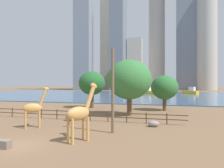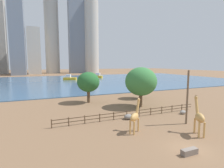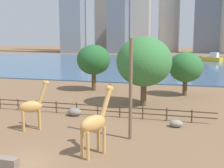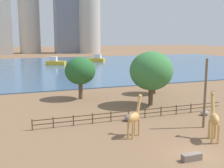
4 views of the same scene
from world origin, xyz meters
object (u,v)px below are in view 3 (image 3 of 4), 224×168
at_px(boat_sailboat, 212,58).
at_px(tree_center_broad, 94,60).
at_px(feeding_trough, 4,162).
at_px(tree_right_tall, 186,67).
at_px(giraffe_companion, 95,123).
at_px(boat_ferry, 181,62).
at_px(boat_tug, 160,59).
at_px(tree_left_large, 144,62).
at_px(utility_pole, 131,90).
at_px(boulder_near_fence, 176,123).
at_px(giraffe_tall, 33,106).
at_px(boulder_by_pole, 74,112).

bearing_deg(boat_sailboat, tree_center_broad, 104.97).
distance_m(feeding_trough, tree_right_tall, 28.63).
height_order(giraffe_companion, boat_sailboat, giraffe_companion).
bearing_deg(tree_center_broad, giraffe_companion, -71.12).
relative_size(boat_ferry, boat_sailboat, 0.82).
xyz_separation_m(giraffe_companion, boat_tug, (-3.25, 80.54, -1.08)).
bearing_deg(feeding_trough, tree_left_large, 72.29).
height_order(utility_pole, tree_right_tall, utility_pole).
xyz_separation_m(boulder_near_fence, boat_sailboat, (9.38, 80.02, 0.93)).
xyz_separation_m(giraffe_tall, giraffe_companion, (7.09, -3.85, 0.20)).
bearing_deg(giraffe_tall, tree_right_tall, 19.48).
bearing_deg(tree_right_tall, boulder_near_fence, -92.17).
bearing_deg(boat_tug, tree_right_tall, -54.62).
distance_m(utility_pole, boat_ferry, 65.15).
bearing_deg(giraffe_companion, boulder_by_pole, 59.29).
xyz_separation_m(boulder_near_fence, feeding_trough, (-10.15, -11.11, -0.03)).
height_order(boulder_near_fence, tree_left_large, tree_left_large).
distance_m(boulder_by_pole, boat_ferry, 60.52).
bearing_deg(giraffe_companion, feeding_trough, 152.16).
relative_size(giraffe_companion, boat_ferry, 0.82).
height_order(giraffe_tall, utility_pole, utility_pole).
bearing_deg(boulder_by_pole, tree_left_large, 45.57).
bearing_deg(tree_center_broad, boat_sailboat, 70.64).
distance_m(giraffe_companion, utility_pole, 4.44).
height_order(boat_ferry, boat_tug, boat_ferry).
xyz_separation_m(giraffe_companion, boat_sailboat, (14.58, 87.88, -1.05)).
bearing_deg(boat_tug, giraffe_tall, -66.40).
height_order(giraffe_companion, boat_ferry, boat_ferry).
bearing_deg(utility_pole, tree_right_tall, 78.17).
bearing_deg(tree_left_large, boat_ferry, 86.51).
xyz_separation_m(boulder_near_fence, boat_tug, (-8.45, 72.68, 0.90)).
xyz_separation_m(giraffe_companion, tree_left_large, (1.01, 15.42, 3.01)).
relative_size(boulder_by_pole, boat_ferry, 0.25).
distance_m(utility_pole, tree_left_large, 11.80).
relative_size(giraffe_companion, tree_center_broad, 0.69).
distance_m(feeding_trough, boat_ferry, 72.60).
xyz_separation_m(boat_ferry, boat_sailboat, (10.32, 19.13, 0.18)).
height_order(boulder_near_fence, feeding_trough, boulder_near_fence).
bearing_deg(utility_pole, boulder_by_pole, 143.03).
height_order(giraffe_tall, feeding_trough, giraffe_tall).
bearing_deg(tree_center_broad, tree_right_tall, -1.99).
bearing_deg(giraffe_companion, boat_sailboat, 19.43).
relative_size(boulder_near_fence, tree_left_large, 0.15).
bearing_deg(boulder_near_fence, boulder_by_pole, 173.80).
relative_size(utility_pole, boat_sailboat, 1.10).
bearing_deg(giraffe_tall, feeding_trough, -109.96).
distance_m(giraffe_companion, tree_left_large, 15.74).
bearing_deg(giraffe_tall, boat_ferry, 43.42).
height_order(utility_pole, tree_left_large, tree_left_large).
distance_m(utility_pole, boulder_near_fence, 6.55).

